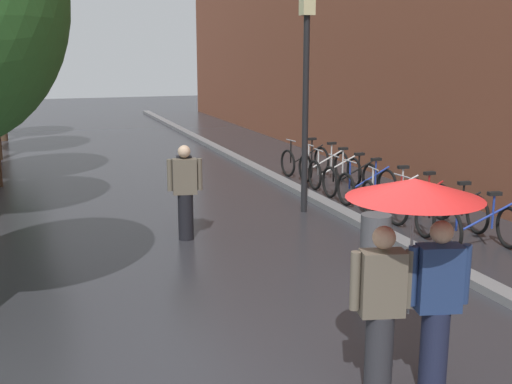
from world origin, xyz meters
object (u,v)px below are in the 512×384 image
Objects in this scene: parked_bicycle_0 at (480,228)px; pedestrian_walking_midground at (185,190)px; parked_bicycle_4 at (367,186)px; parked_bicycle_6 at (335,172)px; parked_bicycle_3 at (392,195)px; parked_bicycle_8 at (305,161)px; parked_bicycle_1 at (452,215)px; litter_bin at (375,243)px; street_lamp_post at (306,90)px; parked_bicycle_7 at (324,166)px; couple_under_umbrella at (412,249)px; parked_bicycle_2 at (419,203)px; parked_bicycle_5 at (351,179)px.

pedestrian_walking_midground is at bearing 153.16° from parked_bicycle_0.
pedestrian_walking_midground is at bearing -163.13° from parked_bicycle_4.
parked_bicycle_6 is at bearing 88.85° from parked_bicycle_4.
pedestrian_walking_midground is (-4.26, -0.34, 0.49)m from parked_bicycle_3.
parked_bicycle_0 and parked_bicycle_8 have the same top height.
parked_bicycle_1 reaches higher than litter_bin.
pedestrian_walking_midground is at bearing 131.91° from litter_bin.
parked_bicycle_4 is 0.27× the size of street_lamp_post.
parked_bicycle_8 is (0.01, 1.75, 0.00)m from parked_bicycle_6.
parked_bicycle_4 is at bearing 92.51° from parked_bicycle_3.
parked_bicycle_3 is (-0.15, 1.69, 0.00)m from parked_bicycle_1.
parked_bicycle_4 is at bearing -93.88° from parked_bicycle_7.
parked_bicycle_0 is at bearing -88.96° from parked_bicycle_6.
parked_bicycle_3 is at bearing -24.36° from street_lamp_post.
parked_bicycle_3 is 3.48m from litter_bin.
couple_under_umbrella is at bearing -130.52° from parked_bicycle_1.
parked_bicycle_0 is 5.93m from parked_bicycle_7.
parked_bicycle_2 is 4.14m from parked_bicycle_7.
parked_bicycle_1 is 1.01× the size of parked_bicycle_2.
parked_bicycle_3 is 3.39m from parked_bicycle_7.
parked_bicycle_3 is at bearing -87.49° from parked_bicycle_4.
parked_bicycle_2 is at bearing -90.12° from parked_bicycle_7.
parked_bicycle_6 is at bearing 91.04° from parked_bicycle_0.
parked_bicycle_2 is 1.34× the size of litter_bin.
couple_under_umbrella reaches higher than pedestrian_walking_midground.
pedestrian_walking_midground is (-4.26, -4.61, 0.49)m from parked_bicycle_8.
parked_bicycle_1 is at bearing -87.88° from parked_bicycle_6.
parked_bicycle_1 is 1.35× the size of litter_bin.
parked_bicycle_4 and parked_bicycle_7 have the same top height.
parked_bicycle_0 is at bearing -87.96° from parked_bicycle_4.
parked_bicycle_3 is 0.94m from parked_bicycle_4.
couple_under_umbrella is 6.99m from street_lamp_post.
litter_bin is at bearing -117.69° from parked_bicycle_4.
couple_under_umbrella is (-3.44, -7.62, 1.05)m from parked_bicycle_5.
parked_bicycle_3 is 0.56× the size of couple_under_umbrella.
parked_bicycle_0 is 1.78m from parked_bicycle_2.
parked_bicycle_1 is (0.06, 0.84, 0.00)m from parked_bicycle_0.
street_lamp_post is 3.26m from pedestrian_walking_midground.
street_lamp_post reaches higher than couple_under_umbrella.
street_lamp_post is at bearing -122.69° from parked_bicycle_7.
parked_bicycle_7 is at bearing 84.54° from parked_bicycle_5.
pedestrian_walking_midground is at bearing -139.61° from parked_bicycle_7.
parked_bicycle_8 is at bearing 65.86° from street_lamp_post.
parked_bicycle_8 is 6.30m from pedestrian_walking_midground.
parked_bicycle_3 is 0.71× the size of pedestrian_walking_midground.
parked_bicycle_8 is 7.39m from litter_bin.
parked_bicycle_8 is (0.04, 2.59, 0.00)m from parked_bicycle_5.
parked_bicycle_3 and parked_bicycle_7 have the same top height.
parked_bicycle_6 and parked_bicycle_8 have the same top height.
parked_bicycle_0 and parked_bicycle_7 have the same top height.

